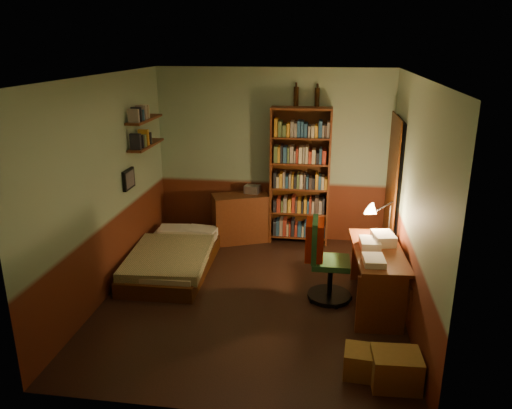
# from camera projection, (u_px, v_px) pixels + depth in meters

# --- Properties ---
(floor) EXTENTS (3.50, 4.00, 0.02)m
(floor) POSITION_uv_depth(u_px,v_px,m) (253.00, 298.00, 6.05)
(floor) COLOR black
(floor) RESTS_ON ground
(ceiling) EXTENTS (3.50, 4.00, 0.02)m
(ceiling) POSITION_uv_depth(u_px,v_px,m) (253.00, 75.00, 5.23)
(ceiling) COLOR silver
(ceiling) RESTS_ON wall_back
(wall_back) EXTENTS (3.50, 0.02, 2.60)m
(wall_back) POSITION_uv_depth(u_px,v_px,m) (273.00, 156.00, 7.53)
(wall_back) COLOR gray
(wall_back) RESTS_ON ground
(wall_left) EXTENTS (0.02, 4.00, 2.60)m
(wall_left) POSITION_uv_depth(u_px,v_px,m) (106.00, 188.00, 5.88)
(wall_left) COLOR gray
(wall_left) RESTS_ON ground
(wall_right) EXTENTS (0.02, 4.00, 2.60)m
(wall_right) POSITION_uv_depth(u_px,v_px,m) (413.00, 201.00, 5.40)
(wall_right) COLOR gray
(wall_right) RESTS_ON ground
(wall_front) EXTENTS (3.50, 0.02, 2.60)m
(wall_front) POSITION_uv_depth(u_px,v_px,m) (213.00, 272.00, 3.75)
(wall_front) COLOR gray
(wall_front) RESTS_ON ground
(doorway) EXTENTS (0.06, 0.90, 2.00)m
(doorway) POSITION_uv_depth(u_px,v_px,m) (393.00, 193.00, 6.72)
(doorway) COLOR black
(doorway) RESTS_ON ground
(door_trim) EXTENTS (0.02, 0.98, 2.08)m
(door_trim) POSITION_uv_depth(u_px,v_px,m) (391.00, 193.00, 6.72)
(door_trim) COLOR #3A1C08
(door_trim) RESTS_ON ground
(bed) EXTENTS (1.00, 1.81, 0.53)m
(bed) POSITION_uv_depth(u_px,v_px,m) (173.00, 251.00, 6.71)
(bed) COLOR #5F6E40
(bed) RESTS_ON ground
(dresser) EXTENTS (0.93, 0.71, 0.74)m
(dresser) POSITION_uv_depth(u_px,v_px,m) (241.00, 218.00, 7.65)
(dresser) COLOR #552712
(dresser) RESTS_ON ground
(mini_stereo) EXTENTS (0.25, 0.21, 0.12)m
(mini_stereo) POSITION_uv_depth(u_px,v_px,m) (252.00, 189.00, 7.61)
(mini_stereo) COLOR #B2B2B7
(mini_stereo) RESTS_ON dresser
(bookshelf) EXTENTS (0.88, 0.28, 2.06)m
(bookshelf) POSITION_uv_depth(u_px,v_px,m) (300.00, 177.00, 7.40)
(bookshelf) COLOR #552712
(bookshelf) RESTS_ON ground
(bottle_left) EXTENTS (0.10, 0.10, 0.27)m
(bottle_left) POSITION_uv_depth(u_px,v_px,m) (296.00, 96.00, 7.15)
(bottle_left) COLOR black
(bottle_left) RESTS_ON bookshelf
(bottle_right) EXTENTS (0.08, 0.08, 0.26)m
(bottle_right) POSITION_uv_depth(u_px,v_px,m) (317.00, 97.00, 7.11)
(bottle_right) COLOR black
(bottle_right) RESTS_ON bookshelf
(desk) EXTENTS (0.63, 1.33, 0.70)m
(desk) POSITION_uv_depth(u_px,v_px,m) (376.00, 277.00, 5.78)
(desk) COLOR #552712
(desk) RESTS_ON ground
(paper_stack) EXTENTS (0.29, 0.35, 0.13)m
(paper_stack) POSITION_uv_depth(u_px,v_px,m) (383.00, 238.00, 5.82)
(paper_stack) COLOR silver
(paper_stack) RESTS_ON desk
(desk_lamp) EXTENTS (0.25, 0.25, 0.64)m
(desk_lamp) POSITION_uv_depth(u_px,v_px,m) (391.00, 208.00, 6.07)
(desk_lamp) COLOR black
(desk_lamp) RESTS_ON desk
(office_chair) EXTENTS (0.54, 0.48, 1.07)m
(office_chair) POSITION_uv_depth(u_px,v_px,m) (331.00, 257.00, 5.85)
(office_chair) COLOR #27582D
(office_chair) RESTS_ON ground
(red_jacket) EXTENTS (0.34, 0.43, 0.45)m
(red_jacket) POSITION_uv_depth(u_px,v_px,m) (309.00, 201.00, 5.43)
(red_jacket) COLOR #A31D05
(red_jacket) RESTS_ON office_chair
(wall_shelf_lower) EXTENTS (0.20, 0.90, 0.03)m
(wall_shelf_lower) POSITION_uv_depth(u_px,v_px,m) (146.00, 145.00, 6.80)
(wall_shelf_lower) COLOR #552712
(wall_shelf_lower) RESTS_ON wall_left
(wall_shelf_upper) EXTENTS (0.20, 0.90, 0.03)m
(wall_shelf_upper) POSITION_uv_depth(u_px,v_px,m) (144.00, 119.00, 6.69)
(wall_shelf_upper) COLOR #552712
(wall_shelf_upper) RESTS_ON wall_left
(framed_picture) EXTENTS (0.04, 0.32, 0.26)m
(framed_picture) POSITION_uv_depth(u_px,v_px,m) (129.00, 179.00, 6.45)
(framed_picture) COLOR black
(framed_picture) RESTS_ON wall_left
(cardboard_box_a) EXTENTS (0.44, 0.36, 0.32)m
(cardboard_box_a) POSITION_uv_depth(u_px,v_px,m) (396.00, 369.00, 4.46)
(cardboard_box_a) COLOR olive
(cardboard_box_a) RESTS_ON ground
(cardboard_box_b) EXTENTS (0.39, 0.33, 0.26)m
(cardboard_box_b) POSITION_uv_depth(u_px,v_px,m) (364.00, 362.00, 4.61)
(cardboard_box_b) COLOR olive
(cardboard_box_b) RESTS_ON ground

